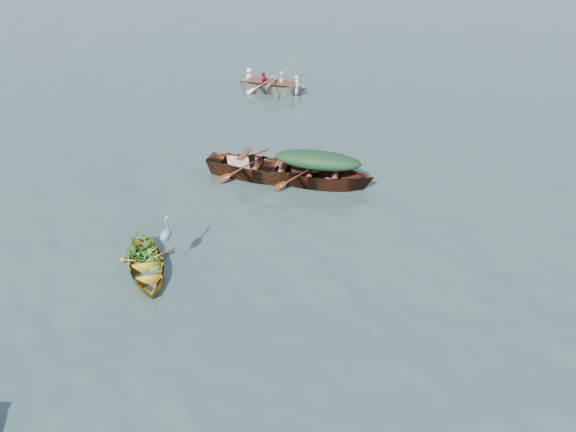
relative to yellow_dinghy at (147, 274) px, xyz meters
name	(u,v)px	position (x,y,z in m)	size (l,w,h in m)	color
ground	(209,312)	(1.88, -0.87, 0.00)	(140.00, 140.00, 0.00)	#324642
yellow_dinghy	(147,274)	(0.00, 0.00, 0.00)	(1.21, 2.79, 0.73)	gold
green_tarp_boat	(317,184)	(2.93, 5.17, 0.00)	(1.45, 4.65, 1.10)	#4F2312
open_wooden_boat	(264,178)	(1.30, 5.14, 0.00)	(1.52, 4.90, 1.18)	#5B3316
rowed_boat	(273,93)	(-0.45, 12.34, 0.00)	(1.19, 3.96, 0.92)	beige
green_tarp_cover	(318,160)	(2.93, 5.17, 0.81)	(0.80, 2.56, 0.52)	black
thwart_benches	(263,160)	(1.30, 5.14, 0.61)	(0.91, 2.45, 0.04)	#532413
heron	(167,240)	(0.44, 0.34, 0.82)	(0.28, 0.40, 0.92)	gray
dinghy_weeds	(142,238)	(-0.27, 0.48, 0.66)	(0.70, 0.90, 0.60)	#326119
rowers	(273,73)	(-0.45, 12.34, 0.84)	(1.07, 2.77, 0.76)	silver
oars	(273,81)	(-0.45, 12.34, 0.49)	(2.60, 0.60, 0.06)	#A36D3D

